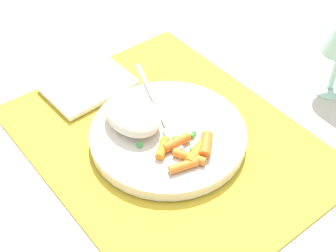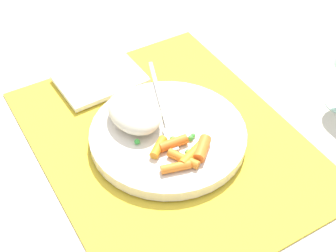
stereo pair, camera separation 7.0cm
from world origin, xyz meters
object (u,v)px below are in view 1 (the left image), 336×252
fork (160,113)px  napkin (89,86)px  rice_mound (133,115)px  carrot_portion (189,150)px  plate (168,135)px

fork → napkin: (-0.14, -0.04, -0.02)m
fork → napkin: size_ratio=1.42×
rice_mound → carrot_portion: (0.10, 0.03, -0.01)m
carrot_portion → fork: carrot_portion is taller
carrot_portion → plate: bearing=174.6°
carrot_portion → fork: size_ratio=0.46×
rice_mound → carrot_portion: bearing=15.3°
carrot_portion → napkin: 0.23m
plate → carrot_portion: 0.06m
rice_mound → plate: bearing=36.0°
rice_mound → napkin: size_ratio=0.71×
carrot_portion → rice_mound: bearing=-164.7°
napkin → rice_mound: bearing=-1.3°
napkin → plate: bearing=9.3°
plate → fork: fork is taller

